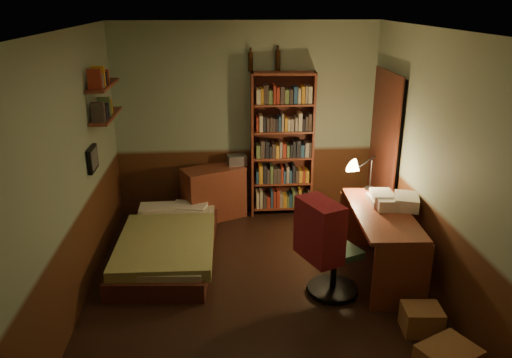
{
  "coord_description": "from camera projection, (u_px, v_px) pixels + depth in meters",
  "views": [
    {
      "loc": [
        -0.38,
        -4.58,
        2.87
      ],
      "look_at": [
        0.0,
        0.25,
        1.1
      ],
      "focal_mm": 35.0,
      "sensor_mm": 36.0,
      "label": 1
    }
  ],
  "objects": [
    {
      "name": "floor",
      "position": [
        258.0,
        285.0,
        5.3
      ],
      "size": [
        3.5,
        4.0,
        0.02
      ],
      "primitive_type": "cube",
      "color": "black",
      "rests_on": "ground"
    },
    {
      "name": "ceiling",
      "position": [
        258.0,
        28.0,
        4.41
      ],
      "size": [
        3.5,
        4.0,
        0.02
      ],
      "primitive_type": "cube",
      "color": "silver",
      "rests_on": "wall_back"
    },
    {
      "name": "wall_back",
      "position": [
        246.0,
        121.0,
        6.74
      ],
      "size": [
        3.5,
        0.02,
        2.6
      ],
      "primitive_type": "cube",
      "color": "gray",
      "rests_on": "ground"
    },
    {
      "name": "wall_left",
      "position": [
        73.0,
        173.0,
        4.72
      ],
      "size": [
        0.02,
        4.0,
        2.6
      ],
      "primitive_type": "cube",
      "color": "gray",
      "rests_on": "ground"
    },
    {
      "name": "wall_right",
      "position": [
        433.0,
        164.0,
        4.98
      ],
      "size": [
        0.02,
        4.0,
        2.6
      ],
      "primitive_type": "cube",
      "color": "gray",
      "rests_on": "ground"
    },
    {
      "name": "wall_front",
      "position": [
        286.0,
        277.0,
        2.97
      ],
      "size": [
        3.5,
        0.02,
        2.6
      ],
      "primitive_type": "cube",
      "color": "gray",
      "rests_on": "ground"
    },
    {
      "name": "doorway",
      "position": [
        385.0,
        154.0,
        6.3
      ],
      "size": [
        0.06,
        0.9,
        2.0
      ],
      "primitive_type": "cube",
      "color": "black",
      "rests_on": "ground"
    },
    {
      "name": "door_trim",
      "position": [
        382.0,
        154.0,
        6.3
      ],
      "size": [
        0.02,
        0.98,
        2.08
      ],
      "primitive_type": "cube",
      "color": "#441D14",
      "rests_on": "ground"
    },
    {
      "name": "bed",
      "position": [
        167.0,
        236.0,
        5.76
      ],
      "size": [
        1.13,
        1.94,
        0.56
      ],
      "primitive_type": "cube",
      "rotation": [
        0.0,
        0.0,
        -0.07
      ],
      "color": "olive",
      "rests_on": "ground"
    },
    {
      "name": "dresser",
      "position": [
        214.0,
        193.0,
        6.8
      ],
      "size": [
        0.9,
        0.7,
        0.72
      ],
      "primitive_type": "cube",
      "rotation": [
        0.0,
        0.0,
        0.42
      ],
      "color": "brown",
      "rests_on": "ground"
    },
    {
      "name": "mini_stereo",
      "position": [
        237.0,
        160.0,
        6.79
      ],
      "size": [
        0.28,
        0.23,
        0.13
      ],
      "primitive_type": "cube",
      "rotation": [
        0.0,
        0.0,
        0.19
      ],
      "color": "#B2B2B7",
      "rests_on": "dresser"
    },
    {
      "name": "bookshelf",
      "position": [
        283.0,
        146.0,
        6.73
      ],
      "size": [
        0.86,
        0.32,
        1.97
      ],
      "primitive_type": "cube",
      "rotation": [
        0.0,
        0.0,
        -0.07
      ],
      "color": "brown",
      "rests_on": "ground"
    },
    {
      "name": "bottle_left",
      "position": [
        251.0,
        62.0,
        6.42
      ],
      "size": [
        0.06,
        0.06,
        0.24
      ],
      "primitive_type": "cylinder",
      "rotation": [
        0.0,
        0.0,
        0.02
      ],
      "color": "black",
      "rests_on": "bookshelf"
    },
    {
      "name": "bottle_right",
      "position": [
        278.0,
        61.0,
        6.44
      ],
      "size": [
        0.08,
        0.08,
        0.26
      ],
      "primitive_type": "cylinder",
      "rotation": [
        0.0,
        0.0,
        0.18
      ],
      "color": "black",
      "rests_on": "bookshelf"
    },
    {
      "name": "desk",
      "position": [
        379.0,
        244.0,
        5.37
      ],
      "size": [
        0.65,
        1.42,
        0.75
      ],
      "primitive_type": "cube",
      "rotation": [
        0.0,
        0.0,
        -0.05
      ],
      "color": "brown",
      "rests_on": "ground"
    },
    {
      "name": "paper_stack",
      "position": [
        406.0,
        202.0,
        5.33
      ],
      "size": [
        0.34,
        0.4,
        0.14
      ],
      "primitive_type": "cube",
      "rotation": [
        0.0,
        0.0,
        -0.33
      ],
      "color": "silver",
      "rests_on": "desk"
    },
    {
      "name": "desk_lamp",
      "position": [
        372.0,
        162.0,
        5.75
      ],
      "size": [
        0.26,
        0.26,
        0.67
      ],
      "primitive_type": "cone",
      "rotation": [
        0.0,
        0.0,
        0.36
      ],
      "color": "black",
      "rests_on": "desk"
    },
    {
      "name": "office_chair",
      "position": [
        335.0,
        250.0,
        5.0
      ],
      "size": [
        0.61,
        0.58,
        0.97
      ],
      "primitive_type": "cube",
      "rotation": [
        0.0,
        0.0,
        0.41
      ],
      "color": "#335A46",
      "rests_on": "ground"
    },
    {
      "name": "red_jacket",
      "position": [
        323.0,
        172.0,
        4.86
      ],
      "size": [
        0.37,
        0.55,
        0.6
      ],
      "primitive_type": "cube",
      "rotation": [
        0.0,
        0.0,
        0.21
      ],
      "color": "maroon",
      "rests_on": "office_chair"
    },
    {
      "name": "wall_shelf_lower",
      "position": [
        106.0,
        116.0,
        5.66
      ],
      "size": [
        0.2,
        0.9,
        0.03
      ],
      "primitive_type": "cube",
      "color": "brown",
      "rests_on": "wall_left"
    },
    {
      "name": "wall_shelf_upper",
      "position": [
        103.0,
        85.0,
        5.54
      ],
      "size": [
        0.2,
        0.9,
        0.03
      ],
      "primitive_type": "cube",
      "color": "brown",
      "rests_on": "wall_left"
    },
    {
      "name": "framed_picture",
      "position": [
        93.0,
        159.0,
        5.31
      ],
      "size": [
        0.04,
        0.32,
        0.26
      ],
      "primitive_type": "cube",
      "color": "black",
      "rests_on": "wall_left"
    },
    {
      "name": "cardboard_box_b",
      "position": [
        422.0,
        319.0,
        4.52
      ],
      "size": [
        0.36,
        0.31,
        0.24
      ],
      "primitive_type": "cube",
      "rotation": [
        0.0,
        0.0,
        -0.08
      ],
      "color": "#9A693F",
      "rests_on": "ground"
    }
  ]
}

